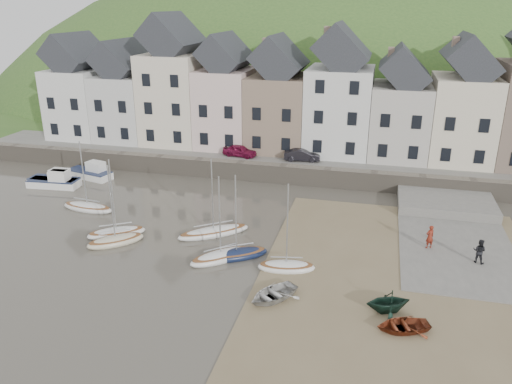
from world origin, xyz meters
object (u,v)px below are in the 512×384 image
(sailboat_0, at_px, (88,207))
(car_left, at_px, (240,151))
(car_right, at_px, (302,155))
(rowboat_white, at_px, (273,294))
(person_red, at_px, (430,237))
(rowboat_red, at_px, (403,325))
(person_dark, at_px, (479,251))
(rowboat_green, at_px, (388,301))

(sailboat_0, distance_m, car_left, 16.85)
(car_left, height_order, car_right, car_left)
(rowboat_white, distance_m, person_red, 13.24)
(sailboat_0, xyz_separation_m, car_right, (16.38, 13.59, 1.94))
(rowboat_white, xyz_separation_m, person_red, (9.53, 9.18, 0.59))
(rowboat_red, bearing_deg, car_left, -166.93)
(rowboat_red, bearing_deg, person_dark, 130.01)
(rowboat_red, height_order, person_red, person_red)
(rowboat_white, relative_size, rowboat_green, 1.28)
(sailboat_0, relative_size, rowboat_white, 1.91)
(car_left, bearing_deg, rowboat_green, -136.22)
(person_dark, bearing_deg, sailboat_0, 20.78)
(rowboat_red, distance_m, car_left, 29.47)
(sailboat_0, relative_size, rowboat_green, 2.45)
(rowboat_green, distance_m, person_dark, 9.50)
(person_red, relative_size, person_dark, 1.02)
(rowboat_red, distance_m, car_right, 26.43)
(rowboat_green, height_order, car_left, car_left)
(rowboat_red, height_order, car_left, car_left)
(rowboat_red, bearing_deg, rowboat_green, -173.45)
(rowboat_white, xyz_separation_m, person_dark, (12.63, 7.71, 0.58))
(rowboat_red, relative_size, car_left, 0.81)
(sailboat_0, height_order, rowboat_red, sailboat_0)
(person_red, distance_m, car_left, 23.06)
(rowboat_green, distance_m, person_red, 9.31)
(rowboat_white, bearing_deg, person_red, 81.12)
(sailboat_0, bearing_deg, rowboat_green, -20.54)
(rowboat_green, bearing_deg, sailboat_0, -133.03)
(person_red, distance_m, car_right, 18.30)
(rowboat_red, height_order, person_dark, person_dark)
(car_left, bearing_deg, car_right, -79.91)
(rowboat_white, xyz_separation_m, rowboat_red, (7.48, -1.28, -0.04))
(rowboat_green, bearing_deg, car_right, 178.29)
(rowboat_white, height_order, car_right, car_right)
(rowboat_red, xyz_separation_m, person_dark, (5.15, 8.99, 0.62))
(rowboat_green, xyz_separation_m, rowboat_red, (0.80, -1.60, -0.38))
(person_red, bearing_deg, sailboat_0, -31.94)
(rowboat_white, relative_size, person_red, 1.89)
(car_right, bearing_deg, car_left, 82.67)
(sailboat_0, bearing_deg, person_dark, -3.70)
(sailboat_0, bearing_deg, rowboat_red, -23.01)
(rowboat_red, xyz_separation_m, car_left, (-16.13, 24.59, 1.85))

